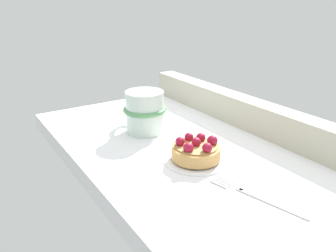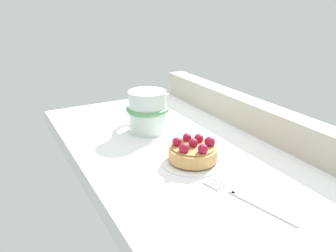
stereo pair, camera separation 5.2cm
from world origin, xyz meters
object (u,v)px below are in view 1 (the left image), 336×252
coffee_mug (144,111)px  dessert_fork (256,195)px  dessert_plate (196,160)px  raspberry_tart (196,150)px

coffee_mug → dessert_fork: 34.39cm
coffee_mug → dessert_fork: bearing=1.8°
dessert_plate → dessert_fork: (15.11, 0.41, -0.05)cm
raspberry_tart → dessert_fork: 15.25cm
coffee_mug → dessert_fork: size_ratio=0.81×
dessert_plate → raspberry_tart: bearing=72.7°
raspberry_tart → coffee_mug: (-18.95, -0.71, 2.54)cm
dessert_plate → raspberry_tart: raspberry_tart is taller
dessert_plate → coffee_mug: 19.50cm
dessert_fork → dessert_plate: bearing=-178.4°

